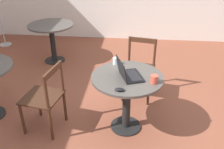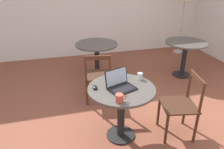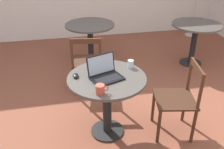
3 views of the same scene
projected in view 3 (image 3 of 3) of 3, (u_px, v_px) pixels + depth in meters
name	position (u px, v px, depth m)	size (l,w,h in m)	color
ground_plane	(105.00, 128.00, 2.98)	(16.00, 16.00, 0.00)	brown
cafe_table_near	(107.00, 90.00, 2.66)	(0.83, 0.83, 0.73)	black
cafe_table_mid	(195.00, 33.00, 4.25)	(0.83, 0.83, 0.73)	black
cafe_table_far	(90.00, 33.00, 4.24)	(0.83, 0.83, 0.73)	black
chair_near_right	(178.00, 99.00, 2.74)	(0.50, 0.50, 0.86)	#472819
chair_far_front	(87.00, 63.00, 3.53)	(0.49, 0.49, 0.86)	#472819
laptop	(105.00, 74.00, 2.55)	(0.38, 0.34, 0.22)	black
mouse	(76.00, 76.00, 2.58)	(0.06, 0.10, 0.03)	black
mug	(100.00, 89.00, 2.29)	(0.12, 0.08, 0.09)	#C64C38
drinking_glass	(131.00, 64.00, 2.76)	(0.07, 0.07, 0.09)	silver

